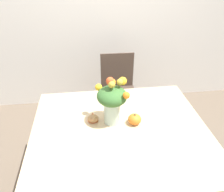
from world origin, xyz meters
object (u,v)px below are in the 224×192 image
(pumpkin, at_px, (135,119))
(dining_chair_near_window, at_px, (118,91))
(turkey_figurine, at_px, (93,117))
(flower_vase, at_px, (112,101))

(pumpkin, relative_size, dining_chair_near_window, 0.11)
(turkey_figurine, bearing_deg, pumpkin, -12.44)
(pumpkin, bearing_deg, dining_chair_near_window, 89.23)
(turkey_figurine, bearing_deg, flower_vase, -9.05)
(dining_chair_near_window, bearing_deg, pumpkin, -89.58)
(dining_chair_near_window, bearing_deg, turkey_figurine, -110.27)
(pumpkin, xyz_separation_m, dining_chair_near_window, (0.01, 0.93, -0.30))
(flower_vase, bearing_deg, dining_chair_near_window, 78.16)
(flower_vase, relative_size, dining_chair_near_window, 0.44)
(pumpkin, bearing_deg, turkey_figurine, 167.56)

